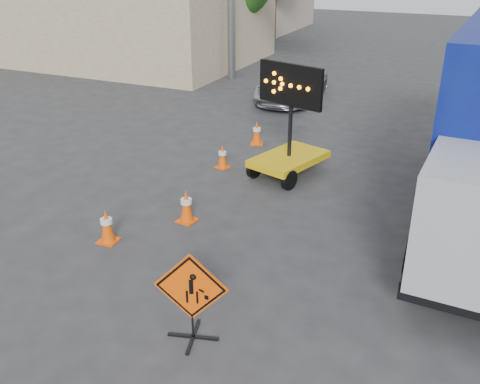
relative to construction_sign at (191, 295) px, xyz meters
The scene contains 9 objects.
ground 1.50m from the construction_sign, 151.12° to the right, with size 100.00×100.00×0.00m, color #2D2D30.
storefront_left_near 24.60m from the construction_sign, 127.86° to the left, with size 14.00×10.00×4.00m, color #C4B38D.
construction_sign is the anchor object (origin of this frame).
arrow_board 7.21m from the construction_sign, 97.40° to the left, with size 1.92×2.49×3.13m.
pickup_truck 15.26m from the construction_sign, 103.67° to the left, with size 2.14×4.65×1.29m, color silver.
cone_a 3.82m from the construction_sign, 148.35° to the left, with size 0.44×0.44×0.80m.
cone_b 4.17m from the construction_sign, 121.18° to the left, with size 0.46×0.46×0.81m.
cone_c 7.47m from the construction_sign, 112.60° to the left, with size 0.44×0.44×0.71m.
cone_d 9.59m from the construction_sign, 106.73° to the left, with size 0.51×0.51×0.78m.
Camera 1 is at (4.70, -5.45, 5.89)m, focal length 40.00 mm.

